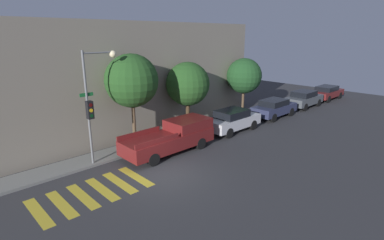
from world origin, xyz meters
name	(u,v)px	position (x,y,z in m)	size (l,w,h in m)	color
ground_plane	(164,175)	(0.00, 0.00, 0.00)	(60.00, 60.00, 0.00)	#333335
sidewalk	(121,151)	(0.00, 4.02, 0.07)	(26.00, 1.64, 0.14)	slate
building_row	(84,81)	(0.00, 8.24, 3.72)	(26.00, 6.00, 7.44)	gray
crosswalk	(93,193)	(-3.33, 0.80, 0.00)	(4.90, 2.60, 0.00)	gold
traffic_light_pole	(94,96)	(-1.63, 3.37, 3.70)	(2.13, 0.56, 5.93)	slate
pickup_truck	(173,137)	(2.36, 2.10, 0.89)	(5.63, 2.01, 1.74)	maroon
sedan_near_corner	(232,120)	(7.82, 2.10, 0.82)	(4.34, 1.82, 1.57)	silver
sedan_middle	(274,108)	(13.23, 2.10, 0.80)	(4.34, 1.81, 1.50)	#2D3351
sedan_far_end	(304,99)	(18.38, 2.10, 0.82)	(4.28, 1.85, 1.54)	#4C5156
sedan_tail_of_row	(327,92)	(23.43, 2.10, 0.77)	(4.59, 1.82, 1.43)	maroon
tree_near_corner	(132,81)	(0.99, 4.03, 4.09)	(3.07, 3.07, 5.64)	brown
tree_midblock	(188,84)	(5.33, 4.03, 3.42)	(2.94, 2.94, 4.90)	#42301E
tree_far_end	(244,76)	(11.53, 4.03, 3.39)	(2.84, 2.84, 4.82)	brown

